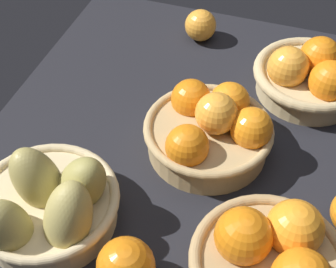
# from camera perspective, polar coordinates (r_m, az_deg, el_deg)

# --- Properties ---
(market_tray) EXTENTS (0.84, 0.72, 0.03)m
(market_tray) POSITION_cam_1_polar(r_m,az_deg,el_deg) (0.93, 2.10, -1.43)
(market_tray) COLOR black
(market_tray) RESTS_ON ground
(basket_far_left) EXTENTS (0.22, 0.22, 0.11)m
(basket_far_left) POSITION_cam_1_polar(r_m,az_deg,el_deg) (1.02, 15.67, 6.33)
(basket_far_left) COLOR tan
(basket_far_left) RESTS_ON market_tray
(basket_far_right) EXTENTS (0.23, 0.23, 0.10)m
(basket_far_right) POSITION_cam_1_polar(r_m,az_deg,el_deg) (0.74, 11.69, -13.52)
(basket_far_right) COLOR tan
(basket_far_right) RESTS_ON market_tray
(basket_near_right_pears) EXTENTS (0.24, 0.22, 0.15)m
(basket_near_right_pears) POSITION_cam_1_polar(r_m,az_deg,el_deg) (0.79, -13.26, -7.73)
(basket_near_right_pears) COLOR #D3BC8C
(basket_near_right_pears) RESTS_ON market_tray
(basket_center) EXTENTS (0.22, 0.22, 0.12)m
(basket_center) POSITION_cam_1_polar(r_m,az_deg,el_deg) (0.87, 4.79, 0.55)
(basket_center) COLOR tan
(basket_center) RESTS_ON market_tray
(loose_orange_front_gap) EXTENTS (0.08, 0.08, 0.08)m
(loose_orange_front_gap) POSITION_cam_1_polar(r_m,az_deg,el_deg) (0.72, -4.58, -14.62)
(loose_orange_front_gap) COLOR orange
(loose_orange_front_gap) RESTS_ON market_tray
(loose_orange_back_gap) EXTENTS (0.07, 0.07, 0.07)m
(loose_orange_back_gap) POSITION_cam_1_polar(r_m,az_deg,el_deg) (1.14, 3.67, 12.07)
(loose_orange_back_gap) COLOR #F49E33
(loose_orange_back_gap) RESTS_ON market_tray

